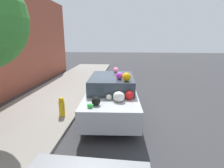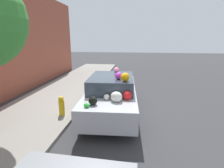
# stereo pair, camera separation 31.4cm
# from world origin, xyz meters

# --- Properties ---
(ground_plane) EXTENTS (60.00, 60.00, 0.00)m
(ground_plane) POSITION_xyz_m (0.00, 0.00, 0.00)
(ground_plane) COLOR #38383A
(sidewalk_curb) EXTENTS (24.00, 3.20, 0.11)m
(sidewalk_curb) POSITION_xyz_m (0.00, 2.70, 0.05)
(sidewalk_curb) COLOR gray
(sidewalk_curb) RESTS_ON ground
(fire_hydrant) EXTENTS (0.20, 0.20, 0.70)m
(fire_hydrant) POSITION_xyz_m (-0.80, 1.56, 0.45)
(fire_hydrant) COLOR gold
(fire_hydrant) RESTS_ON sidewalk_curb
(art_car) EXTENTS (4.68, 1.98, 1.72)m
(art_car) POSITION_xyz_m (-0.03, -0.15, 0.76)
(art_car) COLOR #B7BABF
(art_car) RESTS_ON ground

